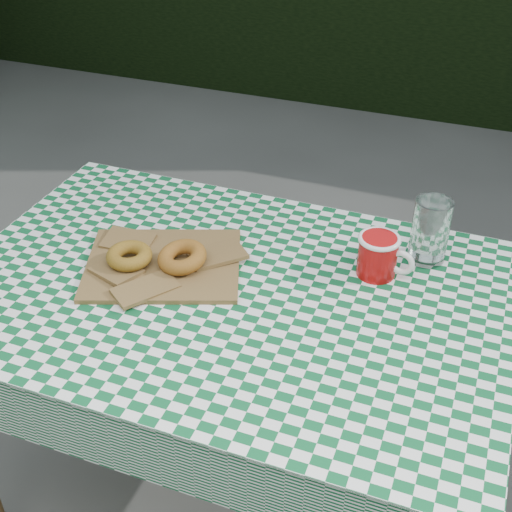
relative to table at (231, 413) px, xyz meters
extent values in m
cube|color=brown|center=(0.00, 0.00, 0.00)|extent=(1.15, 0.77, 0.75)
cube|color=#0D542A|center=(0.00, 0.00, 0.38)|extent=(1.17, 0.79, 0.01)
cube|color=brown|center=(-0.16, 0.02, 0.39)|extent=(0.40, 0.36, 0.02)
torus|color=olive|center=(-0.22, -0.01, 0.41)|extent=(0.11, 0.11, 0.03)
torus|color=#995D1F|center=(-0.11, 0.02, 0.42)|extent=(0.15, 0.15, 0.03)
cylinder|color=white|center=(0.37, 0.25, 0.45)|extent=(0.09, 0.09, 0.15)
camera|label=1|loc=(0.45, -1.04, 1.25)|focal=47.79mm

